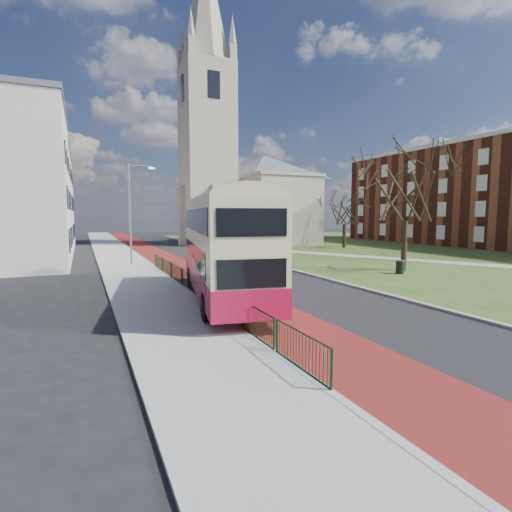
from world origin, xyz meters
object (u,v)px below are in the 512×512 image
litter_bin (400,267)px  winter_tree_near (407,181)px  bus (223,242)px  winter_tree_far (345,206)px  streetlamp (132,209)px

litter_bin → winter_tree_near: bearing=39.0°
bus → litter_bin: 14.58m
bus → winter_tree_near: winter_tree_near is taller
winter_tree_far → litter_bin: 22.67m
bus → litter_bin: bus is taller
bus → streetlamp: bearing=108.8°
streetlamp → bus: streetlamp is taller
streetlamp → winter_tree_near: 21.11m
winter_tree_far → litter_bin: size_ratio=7.76×
streetlamp → winter_tree_far: streetlamp is taller
bus → winter_tree_far: size_ratio=1.65×
bus → winter_tree_far: winter_tree_far is taller
winter_tree_far → streetlamp: bearing=-163.6°
streetlamp → winter_tree_far: bearing=16.4°
winter_tree_near → winter_tree_far: bearing=66.1°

